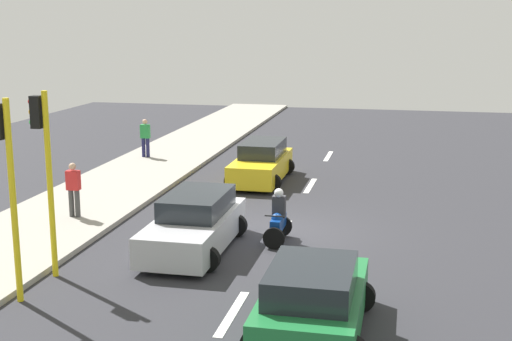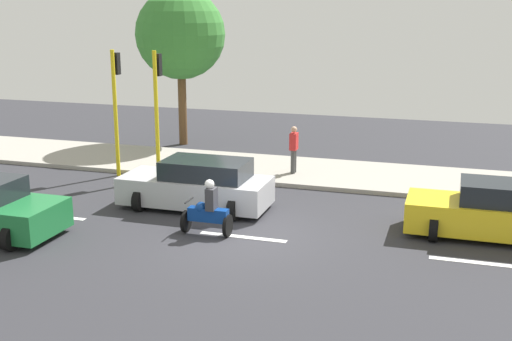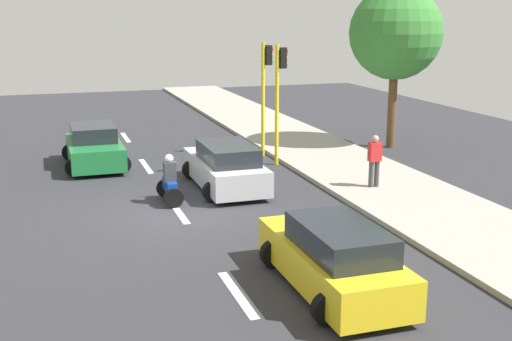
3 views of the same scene
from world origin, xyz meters
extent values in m
cube|color=#2D2D33|center=(0.00, 0.00, -0.05)|extent=(40.00, 60.00, 0.10)
cube|color=#9E998E|center=(7.00, 0.00, 0.07)|extent=(4.00, 60.00, 0.15)
cube|color=white|center=(0.00, -6.00, 0.01)|extent=(0.20, 2.40, 0.01)
cube|color=white|center=(0.00, 0.00, 0.01)|extent=(0.20, 2.40, 0.01)
cube|color=white|center=(0.00, 6.00, 0.01)|extent=(0.20, 2.40, 0.01)
cube|color=white|center=(0.00, 12.00, 0.01)|extent=(0.20, 2.40, 0.01)
cube|color=yellow|center=(1.96, -6.32, 0.56)|extent=(1.71, 4.51, 0.80)
cube|color=#1E2328|center=(1.96, -6.68, 1.24)|extent=(1.43, 2.52, 0.56)
cylinder|color=black|center=(1.22, -4.84, 0.32)|extent=(0.64, 0.22, 0.64)
cylinder|color=black|center=(2.71, -4.84, 0.32)|extent=(0.64, 0.22, 0.64)
cylinder|color=black|center=(1.22, -7.81, 0.32)|extent=(0.64, 0.22, 0.64)
cylinder|color=black|center=(2.71, -7.81, 0.32)|extent=(0.64, 0.22, 0.64)
cube|color=#1E7238|center=(-1.80, 6.59, 0.56)|extent=(1.89, 4.01, 0.80)
cube|color=#1E2328|center=(-1.80, 6.91, 1.24)|extent=(1.59, 2.25, 0.56)
cylinder|color=black|center=(-0.96, 5.27, 0.32)|extent=(0.64, 0.22, 0.64)
cylinder|color=black|center=(-2.63, 5.27, 0.32)|extent=(0.64, 0.22, 0.64)
cylinder|color=black|center=(-0.96, 7.92, 0.32)|extent=(0.64, 0.22, 0.64)
cylinder|color=black|center=(-2.63, 7.92, 0.32)|extent=(0.64, 0.22, 0.64)
cube|color=#B7B7BC|center=(2.02, 2.19, 0.56)|extent=(1.82, 4.50, 0.80)
cube|color=#1E2328|center=(2.02, 1.83, 1.24)|extent=(1.53, 2.52, 0.56)
cylinder|color=black|center=(1.22, 3.67, 0.32)|extent=(0.64, 0.22, 0.64)
cylinder|color=black|center=(2.82, 3.67, 0.32)|extent=(0.64, 0.22, 0.64)
cylinder|color=black|center=(1.22, 0.70, 0.32)|extent=(0.64, 0.22, 0.64)
cylinder|color=black|center=(2.82, 0.70, 0.32)|extent=(0.64, 0.22, 0.64)
cylinder|color=black|center=(-0.06, 1.61, 0.30)|extent=(0.60, 0.10, 0.60)
cylinder|color=black|center=(-0.06, 0.41, 0.30)|extent=(0.60, 0.10, 0.60)
cube|color=navy|center=(-0.06, 0.96, 0.55)|extent=(0.28, 1.10, 0.36)
sphere|color=navy|center=(-0.06, 1.16, 0.73)|extent=(0.32, 0.32, 0.32)
cylinder|color=black|center=(-0.06, 1.51, 0.90)|extent=(0.55, 0.04, 0.04)
cube|color=#333338|center=(-0.06, 0.86, 1.00)|extent=(0.36, 0.24, 0.60)
sphere|color=silver|center=(-0.06, 0.91, 1.40)|extent=(0.26, 0.26, 0.26)
cylinder|color=#3F3F3F|center=(6.36, 0.25, 0.57)|extent=(0.16, 0.16, 0.85)
cylinder|color=#3F3F3F|center=(6.56, 0.25, 0.57)|extent=(0.16, 0.16, 0.85)
cube|color=red|center=(6.46, 0.25, 1.30)|extent=(0.40, 0.24, 0.60)
sphere|color=tan|center=(6.46, 0.25, 1.73)|extent=(0.22, 0.22, 0.22)
cylinder|color=yellow|center=(4.75, 6.33, 2.25)|extent=(0.14, 0.14, 4.50)
cube|color=black|center=(4.97, 6.33, 4.00)|extent=(0.24, 0.24, 0.76)
sphere|color=red|center=(5.09, 6.33, 4.24)|extent=(0.16, 0.16, 0.16)
sphere|color=#F2A50C|center=(5.09, 6.33, 4.00)|extent=(0.16, 0.16, 0.16)
sphere|color=green|center=(5.09, 6.33, 3.76)|extent=(0.16, 0.16, 0.16)
cylinder|color=yellow|center=(4.75, 4.73, 2.25)|extent=(0.14, 0.14, 4.50)
cube|color=black|center=(4.97, 4.73, 4.00)|extent=(0.24, 0.24, 0.76)
sphere|color=red|center=(5.09, 4.73, 4.24)|extent=(0.16, 0.16, 0.16)
sphere|color=#F2A50C|center=(5.09, 4.73, 4.00)|extent=(0.16, 0.16, 0.16)
sphere|color=green|center=(5.09, 4.73, 3.76)|extent=(0.16, 0.16, 0.16)
cylinder|color=brown|center=(10.49, 6.29, 1.72)|extent=(0.36, 0.36, 3.45)
sphere|color=#387F33|center=(10.49, 6.29, 4.79)|extent=(3.84, 3.84, 3.84)
camera|label=1|loc=(-3.43, 19.43, 6.07)|focal=49.12mm
camera|label=2|loc=(-15.33, -5.16, 5.97)|focal=45.31mm
camera|label=3|loc=(-3.54, -18.02, 5.71)|focal=46.04mm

